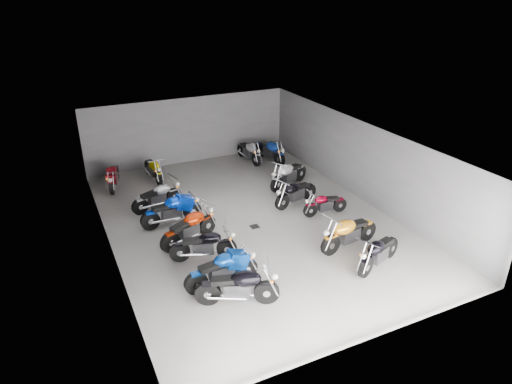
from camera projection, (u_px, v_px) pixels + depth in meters
ground at (249, 221)px, 17.13m from camera, size 14.00×14.00×0.00m
wall_back at (189, 130)px, 22.21m from camera, size 10.00×0.10×3.20m
wall_left at (106, 209)px, 14.51m from camera, size 0.10×14.00×3.20m
wall_right at (361, 161)px, 18.42m from camera, size 0.10×14.00×3.20m
ceiling at (248, 139)px, 15.79m from camera, size 10.00×14.00×0.04m
drain_grate at (255, 227)px, 16.72m from camera, size 0.32×0.32×0.01m
motorcycle_left_a at (238, 287)px, 12.49m from camera, size 2.21×1.09×1.03m
motorcycle_left_b at (223, 270)px, 13.26m from camera, size 2.29×0.46×1.01m
motorcycle_left_c at (204, 245)px, 14.55m from camera, size 2.11×0.77×0.95m
motorcycle_left_d at (189, 228)px, 15.51m from camera, size 2.22×0.99×1.02m
motorcycle_left_e at (172, 211)px, 16.68m from camera, size 2.33×0.49×1.02m
motorcycle_left_f at (158, 197)px, 17.86m from camera, size 2.11×0.68×0.94m
motorcycle_right_a at (379, 252)px, 14.16m from camera, size 2.10×0.92×0.97m
motorcycle_right_b at (349, 233)px, 15.17m from camera, size 2.39×0.58×1.05m
motorcycle_right_d at (325, 204)px, 17.45m from camera, size 1.85×0.39×0.81m
motorcycle_right_e at (296, 193)px, 18.19m from camera, size 2.14×0.70×0.96m
motorcycle_right_f at (288, 174)px, 19.80m from camera, size 2.25×1.13×1.05m
motorcycle_back_a at (114, 176)px, 19.73m from camera, size 0.74×2.12×0.95m
motorcycle_back_b at (153, 169)px, 20.50m from camera, size 0.46×2.17×0.95m
motorcycle_back_e at (249, 151)px, 22.63m from camera, size 0.47×2.24×0.98m
motorcycle_back_f at (270, 150)px, 22.62m from camera, size 0.56×2.37×1.04m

